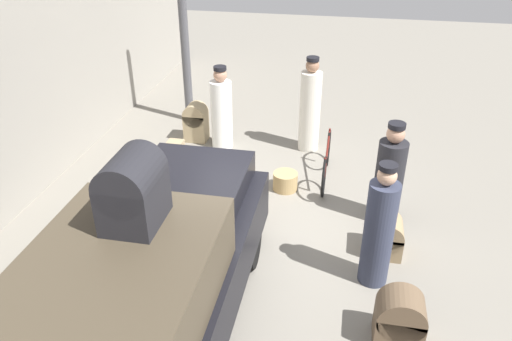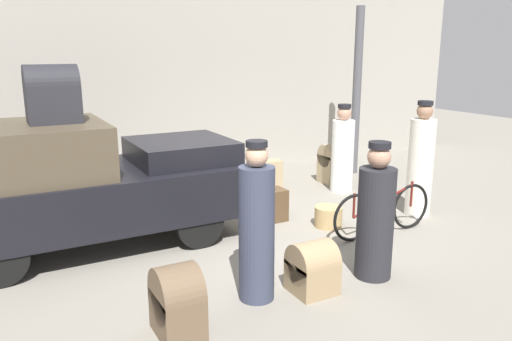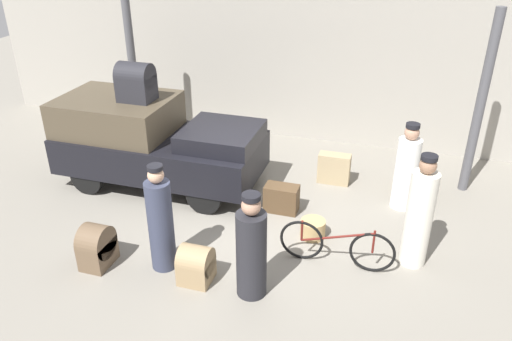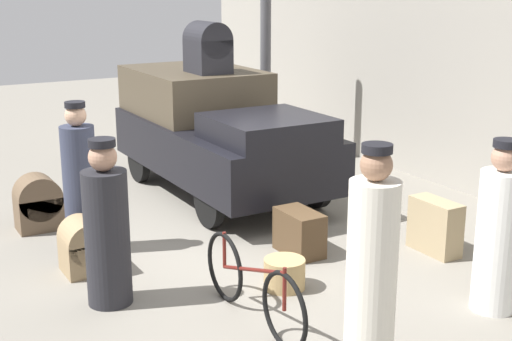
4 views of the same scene
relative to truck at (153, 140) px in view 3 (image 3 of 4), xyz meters
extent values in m
plane|color=gray|center=(2.15, -0.88, -0.94)|extent=(30.00, 30.00, 0.00)
cube|color=gray|center=(2.15, 3.20, 1.31)|extent=(16.00, 0.15, 4.50)
cylinder|color=#4C4C51|center=(-1.20, 1.56, 0.82)|extent=(0.18, 0.18, 3.52)
cylinder|color=#4C4C51|center=(6.00, 1.56, 0.82)|extent=(0.18, 0.18, 3.52)
cylinder|color=black|center=(1.40, 0.82, -0.61)|extent=(0.66, 0.12, 0.66)
cylinder|color=black|center=(1.40, -0.82, -0.61)|extent=(0.66, 0.12, 0.66)
cylinder|color=black|center=(-1.06, 0.82, -0.61)|extent=(0.66, 0.12, 0.66)
cylinder|color=black|center=(-1.06, -0.82, -0.61)|extent=(0.66, 0.12, 0.66)
cube|color=black|center=(0.17, 0.00, -0.23)|extent=(3.97, 1.80, 0.70)
cube|color=#473D2D|center=(-0.72, 0.00, 0.46)|extent=(2.18, 1.66, 0.68)
cube|color=black|center=(1.46, 0.00, 0.28)|extent=(1.39, 1.41, 0.32)
torus|color=black|center=(4.49, -1.63, -0.59)|extent=(0.70, 0.04, 0.70)
torus|color=black|center=(3.39, -1.63, -0.59)|extent=(0.70, 0.04, 0.70)
cylinder|color=#591914|center=(3.94, -1.63, -0.42)|extent=(1.11, 0.04, 0.38)
cylinder|color=#591914|center=(3.39, -1.63, -0.41)|extent=(0.04, 0.04, 0.36)
cylinder|color=#591914|center=(4.49, -1.63, -0.39)|extent=(0.04, 0.04, 0.39)
cylinder|color=tan|center=(3.45, -0.98, -0.78)|extent=(0.42, 0.42, 0.31)
cylinder|color=silver|center=(5.09, -1.20, -0.15)|extent=(0.41, 0.41, 1.58)
sphere|color=#936B51|center=(5.09, -1.20, 0.77)|extent=(0.25, 0.25, 0.25)
cylinder|color=black|center=(5.09, -1.20, 0.90)|extent=(0.24, 0.24, 0.07)
cylinder|color=#232328|center=(2.89, -2.63, -0.27)|extent=(0.43, 0.43, 1.33)
sphere|color=tan|center=(2.89, -2.63, 0.53)|extent=(0.27, 0.27, 0.27)
cylinder|color=black|center=(2.89, -2.63, 0.67)|extent=(0.26, 0.26, 0.07)
cylinder|color=white|center=(4.85, 0.50, -0.25)|extent=(0.42, 0.42, 1.37)
sphere|color=tan|center=(4.85, 0.50, 0.56)|extent=(0.26, 0.26, 0.26)
cylinder|color=black|center=(4.85, 0.50, 0.69)|extent=(0.25, 0.25, 0.07)
cylinder|color=#33384C|center=(1.40, -2.44, -0.20)|extent=(0.39, 0.39, 1.48)
sphere|color=tan|center=(1.40, -2.44, 0.66)|extent=(0.24, 0.24, 0.24)
cylinder|color=black|center=(1.40, -2.44, 0.78)|extent=(0.23, 0.23, 0.07)
cube|color=#9E8966|center=(5.04, 1.10, -0.65)|extent=(0.38, 0.45, 0.57)
cylinder|color=#9E8966|center=(5.04, 1.10, -0.36)|extent=(0.38, 0.45, 0.45)
cube|color=brown|center=(0.40, -2.71, -0.72)|extent=(0.40, 0.55, 0.43)
cylinder|color=brown|center=(0.40, -2.71, -0.51)|extent=(0.40, 0.55, 0.55)
cube|color=#937A56|center=(2.02, -2.62, -0.76)|extent=(0.47, 0.46, 0.36)
cylinder|color=#937A56|center=(2.02, -2.62, -0.57)|extent=(0.47, 0.46, 0.46)
cube|color=#4C3823|center=(2.73, -0.32, -0.68)|extent=(0.62, 0.35, 0.51)
cube|color=#9E8966|center=(3.47, 1.06, -0.63)|extent=(0.64, 0.28, 0.62)
cube|color=#232328|center=(-0.23, 0.00, 1.04)|extent=(0.64, 0.51, 0.48)
cylinder|color=#232328|center=(-0.23, 0.00, 1.28)|extent=(0.64, 0.51, 0.51)
camera|label=1|loc=(-3.90, -1.90, 3.62)|focal=35.00mm
camera|label=2|loc=(-0.99, -6.83, 1.73)|focal=35.00mm
camera|label=3|loc=(4.62, -8.02, 3.97)|focal=35.00mm
camera|label=4|loc=(9.15, -4.59, 2.13)|focal=50.00mm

